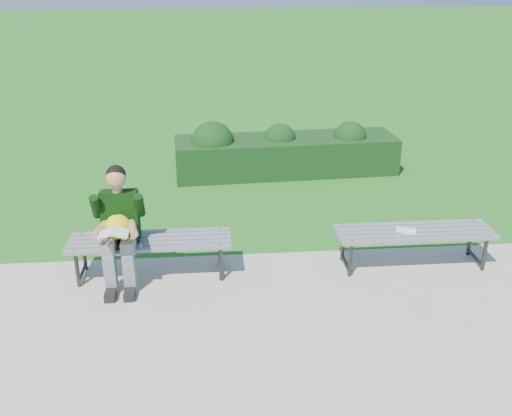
{
  "coord_description": "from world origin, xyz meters",
  "views": [
    {
      "loc": [
        -0.66,
        -6.14,
        3.31
      ],
      "look_at": [
        -0.16,
        -0.22,
        0.73
      ],
      "focal_mm": 40.0,
      "sensor_mm": 36.0,
      "label": 1
    }
  ],
  "objects": [
    {
      "name": "walkway",
      "position": [
        0.0,
        -1.75,
        0.01
      ],
      "size": [
        30.0,
        3.5,
        0.02
      ],
      "color": "#ACA692",
      "rests_on": "ground"
    },
    {
      "name": "bench_right",
      "position": [
        1.65,
        -0.43,
        0.42
      ],
      "size": [
        1.8,
        0.5,
        0.46
      ],
      "color": "gray",
      "rests_on": "walkway"
    },
    {
      "name": "hedge",
      "position": [
        0.53,
        2.93,
        0.37
      ],
      "size": [
        3.73,
        1.13,
        0.93
      ],
      "color": "#1D3C15",
      "rests_on": "ground"
    },
    {
      "name": "ground",
      "position": [
        0.0,
        0.0,
        0.0
      ],
      "size": [
        80.0,
        80.0,
        0.0
      ],
      "color": "#156816",
      "rests_on": "ground"
    },
    {
      "name": "seated_boy",
      "position": [
        -1.66,
        -0.5,
        0.71
      ],
      "size": [
        0.56,
        0.76,
        1.31
      ],
      "color": "slate",
      "rests_on": "walkway"
    },
    {
      "name": "bench_left",
      "position": [
        -1.36,
        -0.4,
        0.42
      ],
      "size": [
        1.8,
        0.5,
        0.46
      ],
      "color": "gray",
      "rests_on": "walkway"
    },
    {
      "name": "paper_sheet",
      "position": [
        1.55,
        -0.43,
        0.47
      ],
      "size": [
        0.27,
        0.23,
        0.01
      ],
      "color": "white",
      "rests_on": "bench_right"
    }
  ]
}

